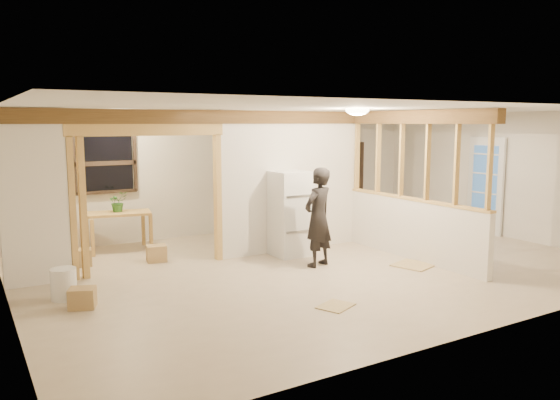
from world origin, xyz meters
TOP-DOWN VIEW (x-y plane):
  - floor at (0.00, 0.00)m, footprint 9.00×6.50m
  - ceiling at (0.00, 0.00)m, footprint 9.00×6.50m
  - wall_back at (0.00, 3.25)m, footprint 9.00×0.01m
  - wall_front at (0.00, -3.25)m, footprint 9.00×0.01m
  - wall_left at (-4.50, 0.00)m, footprint 0.01×6.50m
  - wall_right at (4.50, 0.00)m, footprint 0.01×6.50m
  - partition_left_stub at (-4.05, 1.20)m, footprint 0.90×0.12m
  - partition_center at (0.20, 1.20)m, footprint 2.80×0.12m
  - doorway_frame at (-2.40, 1.20)m, footprint 2.46×0.14m
  - header_beam_back at (-1.00, 1.20)m, footprint 7.00×0.18m
  - header_beam_right at (1.60, -0.40)m, footprint 0.18×3.30m
  - pony_wall at (1.60, -0.40)m, footprint 0.12×3.20m
  - stud_partition at (1.60, -0.40)m, footprint 0.14×3.20m
  - window_back at (-2.60, 3.17)m, footprint 1.12×0.10m
  - french_door at (4.42, 0.40)m, footprint 0.12×0.86m
  - ceiling_dome_main at (0.30, -0.50)m, footprint 0.36×0.36m
  - ceiling_dome_util at (-2.50, 2.30)m, footprint 0.32×0.32m
  - hanging_bulb at (-2.00, 1.60)m, footprint 0.07×0.07m
  - refrigerator at (-0.05, 0.85)m, footprint 0.60×0.59m
  - woman at (-0.05, 0.01)m, footprint 0.68×0.55m
  - work_table at (-2.52, 2.71)m, footprint 1.21×0.78m
  - potted_plant at (-2.51, 2.75)m, footprint 0.40×0.37m
  - shop_vac at (-3.78, 2.64)m, footprint 0.53×0.53m
  - bookshelf at (2.76, 3.03)m, footprint 0.92×0.31m
  - bucket at (-3.86, 0.31)m, footprint 0.43×0.43m
  - box_util_a at (-2.19, 1.62)m, footprint 0.36×0.32m
  - box_util_b at (-3.32, 1.95)m, footprint 0.32×0.32m
  - box_front at (-3.72, -0.16)m, footprint 0.39×0.35m
  - floor_panel_near at (1.29, -0.78)m, footprint 0.70×0.70m
  - floor_panel_far at (-0.97, -1.74)m, footprint 0.54×0.50m

SIDE VIEW (x-z plane):
  - floor at x=0.00m, z-range -0.01..0.00m
  - floor_panel_far at x=-0.97m, z-range 0.00..0.01m
  - floor_panel_near at x=1.29m, z-range 0.00..0.02m
  - box_front at x=-3.72m, z-range 0.00..0.25m
  - box_util_a at x=-2.19m, z-range 0.00..0.27m
  - box_util_b at x=-3.32m, z-range 0.00..0.27m
  - bucket at x=-3.86m, z-range 0.00..0.41m
  - shop_vac at x=-3.78m, z-range 0.00..0.64m
  - work_table at x=-2.52m, z-range 0.00..0.70m
  - pony_wall at x=1.60m, z-range 0.00..1.00m
  - refrigerator at x=-0.05m, z-range 0.00..1.47m
  - woman at x=-0.05m, z-range 0.00..1.59m
  - potted_plant at x=-2.51m, z-range 0.70..1.07m
  - bookshelf at x=2.76m, z-range 0.00..1.84m
  - french_door at x=4.42m, z-range 0.00..2.00m
  - doorway_frame at x=-2.40m, z-range 0.00..2.20m
  - wall_back at x=0.00m, z-range 0.00..2.50m
  - wall_front at x=0.00m, z-range 0.00..2.50m
  - wall_left at x=-4.50m, z-range 0.00..2.50m
  - wall_right at x=4.50m, z-range 0.00..2.50m
  - partition_left_stub at x=-4.05m, z-range 0.00..2.50m
  - partition_center at x=0.20m, z-range 0.00..2.50m
  - window_back at x=-2.60m, z-range 1.00..2.10m
  - stud_partition at x=1.60m, z-range 1.00..2.32m
  - hanging_bulb at x=-2.00m, z-range 2.15..2.22m
  - header_beam_back at x=-1.00m, z-range 2.27..2.49m
  - header_beam_right at x=1.60m, z-range 2.27..2.49m
  - ceiling_dome_main at x=0.30m, z-range 2.40..2.56m
  - ceiling_dome_util at x=-2.50m, z-range 2.41..2.55m
  - ceiling at x=0.00m, z-range 2.50..2.50m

